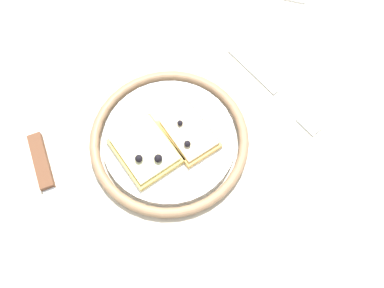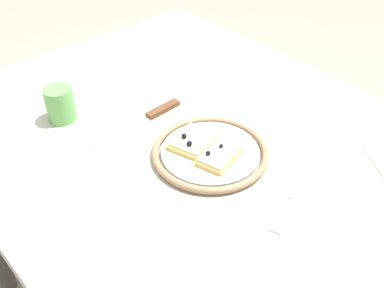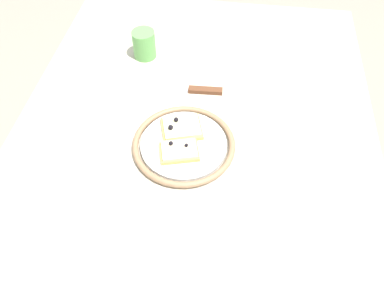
% 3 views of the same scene
% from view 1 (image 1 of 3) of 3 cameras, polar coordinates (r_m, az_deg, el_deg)
% --- Properties ---
extents(ground_plane, '(6.00, 6.00, 0.00)m').
position_cam_1_polar(ground_plane, '(1.30, -4.22, -12.49)').
color(ground_plane, gray).
extents(dining_table, '(1.15, 0.88, 0.73)m').
position_cam_1_polar(dining_table, '(0.68, -7.94, -2.53)').
color(dining_table, '#BCB29E').
rests_on(dining_table, ground_plane).
extents(plate, '(0.24, 0.24, 0.02)m').
position_cam_1_polar(plate, '(0.59, -3.34, 0.66)').
color(plate, white).
rests_on(plate, dining_table).
extents(pizza_slice_near, '(0.08, 0.10, 0.03)m').
position_cam_1_polar(pizza_slice_near, '(0.58, -0.43, 1.53)').
color(pizza_slice_near, tan).
rests_on(pizza_slice_near, plate).
extents(pizza_slice_far, '(0.10, 0.11, 0.03)m').
position_cam_1_polar(pizza_slice_far, '(0.57, -6.81, -0.97)').
color(pizza_slice_far, tan).
rests_on(pizza_slice_far, plate).
extents(knife, '(0.03, 0.24, 0.01)m').
position_cam_1_polar(knife, '(0.61, -20.48, -5.07)').
color(knife, silver).
rests_on(knife, dining_table).
extents(fork, '(0.09, 0.19, 0.00)m').
position_cam_1_polar(fork, '(0.65, 11.75, 7.76)').
color(fork, silver).
rests_on(fork, dining_table).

